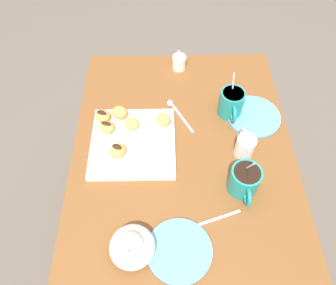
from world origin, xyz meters
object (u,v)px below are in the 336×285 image
object	(u,v)px
beignet_2	(163,119)
saucer_sky_right	(254,116)
coffee_mug_teal_right	(245,180)
beignet_4	(118,151)
dining_table	(181,170)
ice_cream_bowl	(132,246)
beignet_5	(103,116)
chocolate_sauce_pitcher	(178,62)
beignet_0	(132,124)
beignet_1	(107,127)
beignet_3	(119,112)
cream_pitcher_white	(245,145)
pastry_plate_square	(133,143)
coffee_mug_teal_left	(231,103)
saucer_sky_left	(179,250)

from	to	relation	value
beignet_2	saucer_sky_right	bearing A→B (deg)	96.00
coffee_mug_teal_right	beignet_4	distance (m)	0.39
dining_table	ice_cream_bowl	bearing A→B (deg)	-24.04
coffee_mug_teal_right	beignet_5	distance (m)	0.50
coffee_mug_teal_right	chocolate_sauce_pitcher	size ratio (longest dim) A/B	1.51
beignet_0	beignet_1	xyz separation A→B (m)	(0.01, -0.08, 0.00)
beignet_0	beignet_5	xyz separation A→B (m)	(-0.03, -0.10, 0.00)
ice_cream_bowl	beignet_3	bearing A→B (deg)	-171.78
chocolate_sauce_pitcher	beignet_4	size ratio (longest dim) A/B	1.71
chocolate_sauce_pitcher	saucer_sky_right	xyz separation A→B (m)	(0.25, 0.25, -0.03)
dining_table	beignet_0	distance (m)	0.26
dining_table	beignet_3	bearing A→B (deg)	-119.82
cream_pitcher_white	saucer_sky_right	bearing A→B (deg)	157.69
chocolate_sauce_pitcher	ice_cream_bowl	bearing A→B (deg)	-11.44
chocolate_sauce_pitcher	beignet_0	size ratio (longest dim) A/B	1.89
saucer_sky_right	ice_cream_bowl	bearing A→B (deg)	-41.38
chocolate_sauce_pitcher	beignet_4	distance (m)	0.46
ice_cream_bowl	pastry_plate_square	bearing A→B (deg)	-177.25
dining_table	pastry_plate_square	world-z (taller)	pastry_plate_square
beignet_3	beignet_2	bearing A→B (deg)	78.11
chocolate_sauce_pitcher	beignet_2	distance (m)	0.29
coffee_mug_teal_right	beignet_1	bearing A→B (deg)	-116.66
dining_table	beignet_5	xyz separation A→B (m)	(-0.11, -0.27, 0.18)
coffee_mug_teal_left	beignet_0	bearing A→B (deg)	-78.42
dining_table	coffee_mug_teal_left	world-z (taller)	coffee_mug_teal_left
ice_cream_bowl	beignet_5	size ratio (longest dim) A/B	2.35
beignet_1	beignet_2	bearing A→B (deg)	99.18
coffee_mug_teal_right	beignet_1	size ratio (longest dim) A/B	2.93
coffee_mug_teal_right	saucer_sky_right	bearing A→B (deg)	163.09
coffee_mug_teal_left	chocolate_sauce_pitcher	bearing A→B (deg)	-143.82
cream_pitcher_white	saucer_sky_left	xyz separation A→B (m)	(0.31, -0.21, -0.03)
beignet_2	dining_table	bearing A→B (deg)	34.93
ice_cream_bowl	beignet_5	bearing A→B (deg)	-164.49
cream_pitcher_white	chocolate_sauce_pitcher	size ratio (longest dim) A/B	1.14
saucer_sky_right	beignet_0	size ratio (longest dim) A/B	3.78
ice_cream_bowl	beignet_4	distance (m)	0.30
beignet_0	beignet_5	bearing A→B (deg)	-108.12
saucer_sky_right	beignet_5	bearing A→B (deg)	-88.28
chocolate_sauce_pitcher	beignet_5	size ratio (longest dim) A/B	1.82
saucer_sky_left	beignet_4	world-z (taller)	beignet_4
dining_table	beignet_0	bearing A→B (deg)	-113.97
cream_pitcher_white	ice_cream_bowl	world-z (taller)	ice_cream_bowl
coffee_mug_teal_right	cream_pitcher_white	distance (m)	0.13
beignet_1	beignet_3	xyz separation A→B (m)	(-0.06, 0.04, 0.00)
coffee_mug_teal_left	coffee_mug_teal_right	world-z (taller)	coffee_mug_teal_left
coffee_mug_teal_left	cream_pitcher_white	size ratio (longest dim) A/B	1.42
beignet_3	beignet_4	size ratio (longest dim) A/B	1.01
cream_pitcher_white	saucer_sky_right	distance (m)	0.16
pastry_plate_square	coffee_mug_teal_right	bearing A→B (deg)	63.62
saucer_sky_left	beignet_1	bearing A→B (deg)	-150.32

